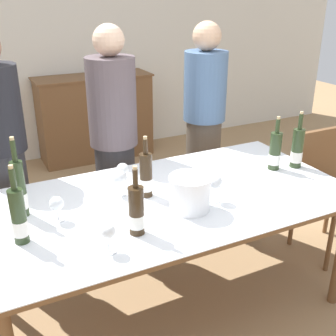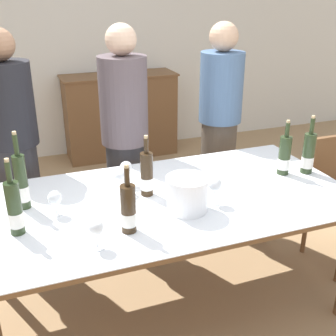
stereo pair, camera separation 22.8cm
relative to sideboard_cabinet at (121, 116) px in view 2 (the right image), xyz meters
name	(u,v)px [view 2 (the right image)]	position (x,y,z in m)	size (l,w,h in m)	color
ground_plane	(168,304)	(-0.40, -2.64, -0.47)	(12.00, 12.00, 0.00)	#A37F56
back_wall	(75,31)	(-0.40, 0.29, 0.93)	(8.00, 0.10, 2.80)	silver
sideboard_cabinet	(121,116)	(0.00, 0.00, 0.00)	(1.28, 0.46, 0.95)	brown
dining_table	(168,207)	(-0.40, -2.64, 0.22)	(2.08, 1.07, 0.75)	brown
ice_bucket	(187,193)	(-0.35, -2.81, 0.38)	(0.23, 0.23, 0.19)	white
wine_bottle_0	(147,175)	(-0.50, -2.56, 0.40)	(0.07, 0.07, 0.35)	#332314
wine_bottle_1	(22,183)	(-1.15, -2.48, 0.42)	(0.07, 0.07, 0.43)	#28381E
wine_bottle_2	(128,210)	(-0.70, -2.90, 0.39)	(0.08, 0.08, 0.35)	#332314
wine_bottle_3	(284,156)	(0.40, -2.58, 0.40)	(0.08, 0.08, 0.35)	#28381E
wine_bottle_4	(15,209)	(-1.20, -2.74, 0.41)	(0.07, 0.07, 0.38)	#28381E
wine_bottle_5	(308,154)	(0.55, -2.62, 0.40)	(0.08, 0.08, 0.37)	#28381E
wine_glass_0	(55,199)	(-1.01, -2.62, 0.37)	(0.07, 0.07, 0.13)	white
wine_glass_1	(215,185)	(-0.19, -2.79, 0.39)	(0.08, 0.08, 0.15)	white
wine_glass_2	(121,176)	(-0.62, -2.49, 0.38)	(0.09, 0.09, 0.15)	white
wine_glass_3	(126,168)	(-0.57, -2.39, 0.38)	(0.08, 0.08, 0.15)	white
wine_glass_4	(96,229)	(-0.87, -2.99, 0.38)	(0.07, 0.07, 0.14)	white
person_host	(15,158)	(-1.18, -1.88, 0.34)	(0.33, 0.33, 1.63)	#2D2D33
person_guest_left	(125,144)	(-0.44, -1.87, 0.34)	(0.33, 0.33, 1.63)	#2D2D33
person_guest_right	(219,129)	(0.36, -1.78, 0.34)	(0.33, 0.33, 1.62)	#51473D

